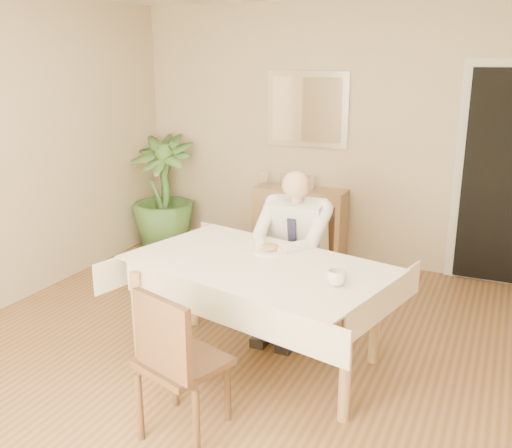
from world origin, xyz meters
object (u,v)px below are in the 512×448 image
at_px(chair_far, 303,256).
at_px(coffee_mug, 337,278).
at_px(sideboard, 300,224).
at_px(potted_palm, 163,192).
at_px(seated_man, 290,246).
at_px(dining_table, 258,275).
at_px(chair_near, 175,358).

bearing_deg(chair_far, coffee_mug, -61.69).
xyz_separation_m(sideboard, potted_palm, (-1.52, -0.24, 0.24)).
bearing_deg(chair_far, sideboard, 110.19).
xyz_separation_m(seated_man, sideboard, (-0.51, 1.59, -0.31)).
distance_m(dining_table, chair_near, 0.93).
height_order(seated_man, sideboard, seated_man).
bearing_deg(seated_man, chair_near, -92.98).
relative_size(chair_near, coffee_mug, 7.65).
relative_size(dining_table, seated_man, 1.56).
xyz_separation_m(seated_man, coffee_mug, (0.59, -0.75, 0.11)).
height_order(seated_man, coffee_mug, seated_man).
relative_size(dining_table, chair_near, 2.19).
height_order(chair_far, sideboard, chair_far).
height_order(chair_near, coffee_mug, chair_near).
bearing_deg(sideboard, chair_far, -68.67).
xyz_separation_m(chair_far, sideboard, (-0.51, 1.30, -0.13)).
xyz_separation_m(chair_near, sideboard, (-0.43, 3.09, -0.12)).
height_order(chair_far, coffee_mug, chair_far).
bearing_deg(seated_man, coffee_mug, -52.00).
xyz_separation_m(dining_table, chair_near, (-0.08, -0.91, -0.17)).
bearing_deg(sideboard, coffee_mug, -64.92).
xyz_separation_m(dining_table, sideboard, (-0.51, 2.18, -0.29)).
height_order(dining_table, seated_man, seated_man).
xyz_separation_m(seated_man, potted_palm, (-2.03, 1.35, -0.07)).
xyz_separation_m(dining_table, chair_far, (0.00, 0.88, -0.15)).
height_order(dining_table, chair_far, chair_far).
distance_m(chair_near, coffee_mug, 1.05).
bearing_deg(potted_palm, dining_table, -43.70).
distance_m(chair_far, potted_palm, 2.29).
bearing_deg(chair_far, dining_table, -91.11).
height_order(dining_table, chair_near, chair_near).
xyz_separation_m(coffee_mug, potted_palm, (-2.62, 2.10, -0.17)).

